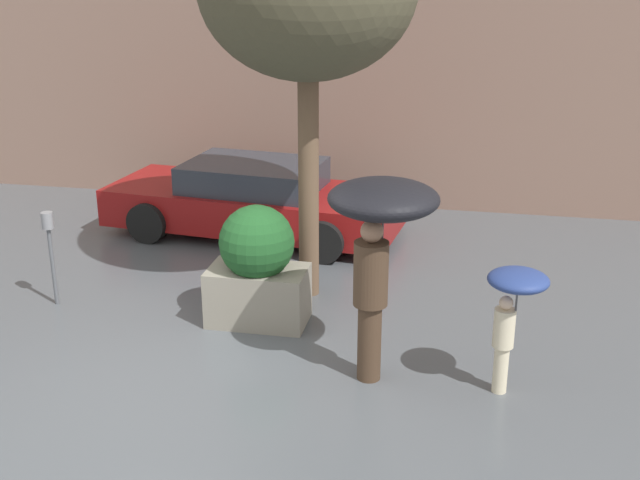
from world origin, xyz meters
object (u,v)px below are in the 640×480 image
(parked_car_near, at_px, (254,200))
(parking_meter, at_px, (50,238))
(planter_box, at_px, (257,266))
(person_adult, at_px, (380,223))
(person_child, at_px, (513,300))

(parked_car_near, distance_m, parking_meter, 3.46)
(planter_box, bearing_deg, parking_meter, 179.99)
(parked_car_near, bearing_deg, person_adult, -142.48)
(planter_box, bearing_deg, parked_car_near, 106.47)
(person_child, distance_m, parked_car_near, 5.53)
(person_child, height_order, parking_meter, person_child)
(planter_box, height_order, parked_car_near, planter_box)
(person_adult, bearing_deg, planter_box, 92.47)
(planter_box, distance_m, parked_car_near, 3.14)
(parked_car_near, xyz_separation_m, parking_meter, (-1.68, -3.01, 0.32))
(parked_car_near, bearing_deg, parking_meter, 157.16)
(person_adult, height_order, parked_car_near, person_adult)
(person_child, xyz_separation_m, parked_car_near, (-3.69, 4.09, -0.46))
(planter_box, height_order, person_adult, person_adult)
(person_adult, distance_m, parking_meter, 4.27)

